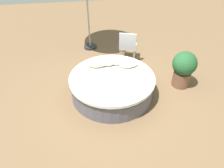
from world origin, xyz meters
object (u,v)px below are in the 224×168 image
object	(u,v)px
throw_pillow_1	(118,61)
throw_pillow_3	(97,63)
throw_pillow_2	(107,62)
round_bed	(112,86)
throw_pillow_0	(128,64)
patio_chair	(128,45)
planter	(184,68)

from	to	relation	value
throw_pillow_1	throw_pillow_3	distance (m)	0.55
throw_pillow_1	throw_pillow_2	bearing A→B (deg)	173.32
round_bed	throw_pillow_2	xyz separation A→B (m)	(-0.04, 0.60, 0.35)
throw_pillow_0	patio_chair	bearing A→B (deg)	78.08
throw_pillow_0	planter	xyz separation A→B (m)	(1.44, -0.29, -0.08)
throw_pillow_1	round_bed	bearing A→B (deg)	-113.34
throw_pillow_3	throw_pillow_1	bearing A→B (deg)	3.39
round_bed	throw_pillow_3	bearing A→B (deg)	120.17
throw_pillow_1	patio_chair	size ratio (longest dim) A/B	0.43
throw_pillow_3	throw_pillow_0	bearing A→B (deg)	-8.34
throw_pillow_0	patio_chair	size ratio (longest dim) A/B	0.52
round_bed	throw_pillow_0	world-z (taller)	throw_pillow_0
throw_pillow_1	throw_pillow_3	world-z (taller)	throw_pillow_3
round_bed	planter	bearing A→B (deg)	3.54
round_bed	patio_chair	world-z (taller)	patio_chair
throw_pillow_2	planter	world-z (taller)	planter
patio_chair	throw_pillow_1	bearing A→B (deg)	-96.47
throw_pillow_3	patio_chair	size ratio (longest dim) A/B	0.53
round_bed	patio_chair	bearing A→B (deg)	65.26
throw_pillow_1	patio_chair	distance (m)	1.18
throw_pillow_1	throw_pillow_3	bearing A→B (deg)	-176.61
throw_pillow_0	throw_pillow_1	size ratio (longest dim) A/B	1.21
round_bed	planter	size ratio (longest dim) A/B	2.13
throw_pillow_2	planter	xyz separation A→B (m)	(1.97, -0.48, -0.07)
throw_pillow_2	throw_pillow_1	bearing A→B (deg)	-6.68
throw_pillow_2	throw_pillow_3	xyz separation A→B (m)	(-0.27, -0.07, 0.02)
throw_pillow_1	planter	xyz separation A→B (m)	(1.69, -0.44, -0.09)
throw_pillow_3	planter	size ratio (longest dim) A/B	0.51
round_bed	patio_chair	xyz separation A→B (m)	(0.75, 1.63, 0.27)
throw_pillow_0	throw_pillow_3	world-z (taller)	throw_pillow_3
round_bed	planter	xyz separation A→B (m)	(1.93, 0.12, 0.28)
throw_pillow_0	throw_pillow_2	xyz separation A→B (m)	(-0.53, 0.18, -0.01)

